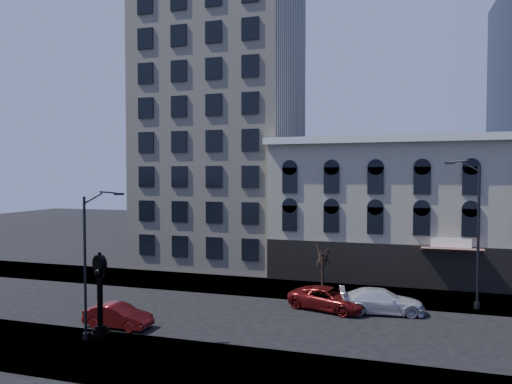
% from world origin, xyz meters
% --- Properties ---
extents(ground, '(160.00, 160.00, 0.00)m').
position_xyz_m(ground, '(0.00, 0.00, 0.00)').
color(ground, black).
rests_on(ground, ground).
extents(sidewalk_far, '(160.00, 6.00, 0.12)m').
position_xyz_m(sidewalk_far, '(0.00, 8.00, 0.06)').
color(sidewalk_far, gray).
rests_on(sidewalk_far, ground).
extents(sidewalk_near, '(160.00, 6.00, 0.12)m').
position_xyz_m(sidewalk_near, '(0.00, -8.00, 0.06)').
color(sidewalk_near, gray).
rests_on(sidewalk_near, ground).
extents(cream_tower, '(15.90, 15.40, 42.50)m').
position_xyz_m(cream_tower, '(-6.11, 18.88, 19.32)').
color(cream_tower, beige).
rests_on(cream_tower, ground).
extents(victorian_row, '(22.60, 11.19, 12.50)m').
position_xyz_m(victorian_row, '(12.00, 15.89, 6.00)').
color(victorian_row, '#ACA68D').
rests_on(victorian_row, ground).
extents(street_clock, '(1.09, 1.09, 4.82)m').
position_xyz_m(street_clock, '(-4.15, -6.00, 2.30)').
color(street_clock, black).
rests_on(street_clock, sidewalk_near).
extents(street_lamp_near, '(2.11, 0.87, 8.38)m').
position_xyz_m(street_lamp_near, '(-4.12, -6.35, 6.44)').
color(street_lamp_near, black).
rests_on(street_lamp_near, sidewalk_near).
extents(street_lamp_far, '(2.58, 1.12, 10.34)m').
position_xyz_m(street_lamp_far, '(16.41, 6.25, 7.92)').
color(street_lamp_far, black).
rests_on(street_lamp_far, sidewalk_far).
extents(bare_tree_far, '(2.49, 2.49, 4.28)m').
position_xyz_m(bare_tree_far, '(6.35, 7.67, 3.34)').
color(bare_tree_far, black).
rests_on(bare_tree_far, sidewalk_far).
extents(car_near_b, '(4.25, 1.59, 1.39)m').
position_xyz_m(car_near_b, '(-4.38, -3.92, 0.69)').
color(car_near_b, maroon).
rests_on(car_near_b, ground).
extents(car_far_a, '(5.89, 3.93, 1.50)m').
position_xyz_m(car_far_a, '(7.34, 3.36, 0.75)').
color(car_far_a, maroon).
rests_on(car_far_a, ground).
extents(car_far_b, '(5.79, 3.00, 1.60)m').
position_xyz_m(car_far_b, '(10.89, 3.57, 0.80)').
color(car_far_b, silver).
rests_on(car_far_b, ground).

